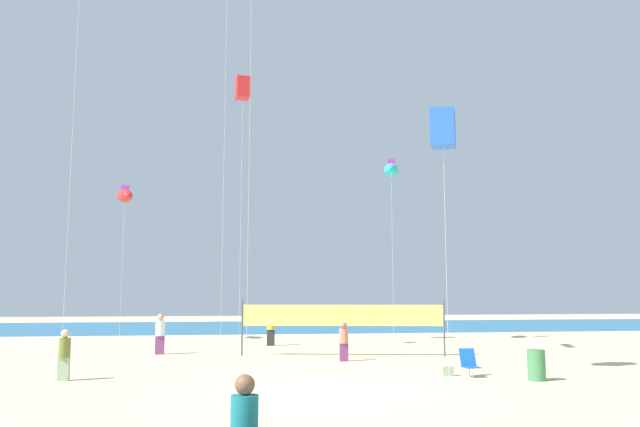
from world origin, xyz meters
name	(u,v)px	position (x,y,z in m)	size (l,w,h in m)	color
ground_plane	(324,392)	(0.00, 0.00, 0.00)	(120.00, 120.00, 0.00)	beige
ocean_band	(258,327)	(0.00, 34.95, 0.00)	(120.00, 20.00, 0.01)	#1E6B99
beachgoer_olive_shirt	(64,353)	(-7.57, 3.45, 0.83)	(0.36, 0.36, 1.56)	#99B28C
beachgoer_mustard_shirt	(271,327)	(-0.33, 15.82, 0.96)	(0.41, 0.41, 1.80)	#2D2D33
beachgoer_coral_shirt	(344,340)	(2.01, 7.81, 0.82)	(0.35, 0.35, 1.53)	#7A3872
beachgoer_white_shirt	(160,333)	(-5.51, 11.83, 0.95)	(0.40, 0.40, 1.77)	#7A3872
folding_beach_chair	(469,362)	(5.15, 2.55, 0.47)	(0.52, 0.65, 0.89)	#1959B2
trash_barrel	(536,365)	(6.86, 1.35, 0.47)	(0.54, 0.54, 0.94)	#3F7F4C
volleyball_net	(342,317)	(2.34, 9.88, 1.64)	(8.62, 1.70, 2.40)	#4C4C51
beach_handbag	(448,371)	(4.53, 2.87, 0.15)	(0.38, 0.19, 0.31)	#99B28C
kite_cyan_inflatable	(391,170)	(6.54, 17.20, 9.63)	(1.61, 2.51, 10.26)	silver
kite_blue_box	(443,128)	(4.49, 2.64, 8.20)	(1.05, 1.05, 8.85)	silver
kite_red_inflatable	(125,196)	(-8.42, 19.43, 8.17)	(1.49, 2.46, 8.78)	silver
kite_red_box	(243,88)	(-1.95, 15.98, 13.63)	(0.84, 0.84, 14.23)	silver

